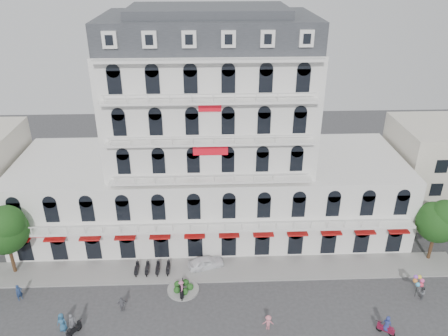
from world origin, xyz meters
TOP-DOWN VIEW (x-y plane):
  - sidewalk at (0.00, 9.00)m, footprint 53.00×4.00m
  - main_building at (0.00, 18.00)m, footprint 45.00×15.00m
  - flank_building_east at (30.00, 20.00)m, footprint 14.00×10.00m
  - traffic_island at (-3.00, 6.00)m, footprint 3.20×3.20m
  - parked_scooter_row at (-6.35, 8.80)m, footprint 4.40×1.80m
  - tree_west_inner at (-20.95, 9.48)m, footprint 4.76×4.76m
  - tree_east_inner at (24.05, 9.98)m, footprint 4.40×4.37m
  - parked_car at (-0.68, 9.50)m, footprint 4.16×2.57m
  - rider_west at (-12.43, 0.74)m, footprint 1.12×1.49m
  - rider_east at (15.32, -0.25)m, footprint 1.43×1.18m
  - rider_center at (-3.10, 5.18)m, footprint 0.63×1.70m
  - pedestrian_left at (-13.58, 1.31)m, footprint 1.02×0.77m
  - pedestrian_mid at (-8.63, 3.49)m, footprint 1.04×0.63m
  - pedestrian_right at (4.90, 0.73)m, footprint 1.03×0.63m
  - pedestrian_far at (-18.91, 5.37)m, footprint 0.74×0.75m
  - balloon_vendor at (20.25, 4.08)m, footprint 1.44×1.32m

SIDE VIEW (x-z plane):
  - parked_scooter_row at x=-6.35m, z-range -0.55..0.55m
  - sidewalk at x=0.00m, z-range 0.00..0.16m
  - traffic_island at x=-3.00m, z-range -0.54..1.06m
  - parked_car at x=-0.68m, z-range 0.00..1.32m
  - pedestrian_right at x=4.90m, z-range 0.00..1.54m
  - pedestrian_mid at x=-8.63m, z-range 0.00..1.66m
  - pedestrian_far at x=-18.91m, z-range 0.00..1.75m
  - pedestrian_left at x=-13.58m, z-range 0.00..1.87m
  - rider_east at x=15.32m, z-range -0.03..2.00m
  - rider_center at x=-3.10m, z-range 0.03..1.97m
  - rider_west at x=-12.43m, z-range -0.08..2.29m
  - balloon_vendor at x=20.25m, z-range 0.05..2.50m
  - tree_east_inner at x=24.05m, z-range 1.43..9.00m
  - tree_west_inner at x=-20.95m, z-range 1.56..9.81m
  - flank_building_east at x=30.00m, z-range 0.00..12.00m
  - main_building at x=0.00m, z-range -2.94..22.86m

